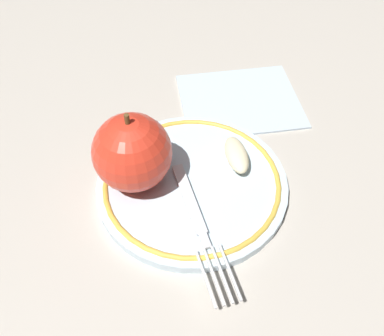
{
  "coord_description": "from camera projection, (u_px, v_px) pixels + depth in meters",
  "views": [
    {
      "loc": [
        -0.15,
        -0.25,
        0.38
      ],
      "look_at": [
        -0.01,
        0.01,
        0.03
      ],
      "focal_mm": 40.0,
      "sensor_mm": 36.0,
      "label": 1
    }
  ],
  "objects": [
    {
      "name": "fork",
      "position": [
        198.0,
        223.0,
        0.43
      ],
      "size": [
        0.05,
        0.17,
        0.0
      ],
      "rotation": [
        0.0,
        0.0,
        4.52
      ],
      "color": "silver",
      "rests_on": "plate"
    },
    {
      "name": "ground_plane",
      "position": [
        207.0,
        193.0,
        0.48
      ],
      "size": [
        2.0,
        2.0,
        0.0
      ],
      "primitive_type": "plane",
      "color": "#B2AA9D"
    },
    {
      "name": "napkin_folded",
      "position": [
        240.0,
        100.0,
        0.58
      ],
      "size": [
        0.19,
        0.18,
        0.01
      ],
      "primitive_type": "cube",
      "rotation": [
        0.0,
        0.0,
        -0.33
      ],
      "color": "silver",
      "rests_on": "ground_plane"
    },
    {
      "name": "apple_slice_front",
      "position": [
        236.0,
        155.0,
        0.49
      ],
      "size": [
        0.04,
        0.06,
        0.02
      ],
      "primitive_type": "ellipsoid",
      "rotation": [
        0.0,
        0.0,
        4.41
      ],
      "color": "beige",
      "rests_on": "plate"
    },
    {
      "name": "apple_red_whole",
      "position": [
        132.0,
        153.0,
        0.44
      ],
      "size": [
        0.08,
        0.08,
        0.09
      ],
      "color": "red",
      "rests_on": "plate"
    },
    {
      "name": "plate",
      "position": [
        192.0,
        184.0,
        0.48
      ],
      "size": [
        0.21,
        0.21,
        0.01
      ],
      "color": "silver",
      "rests_on": "ground_plane"
    }
  ]
}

